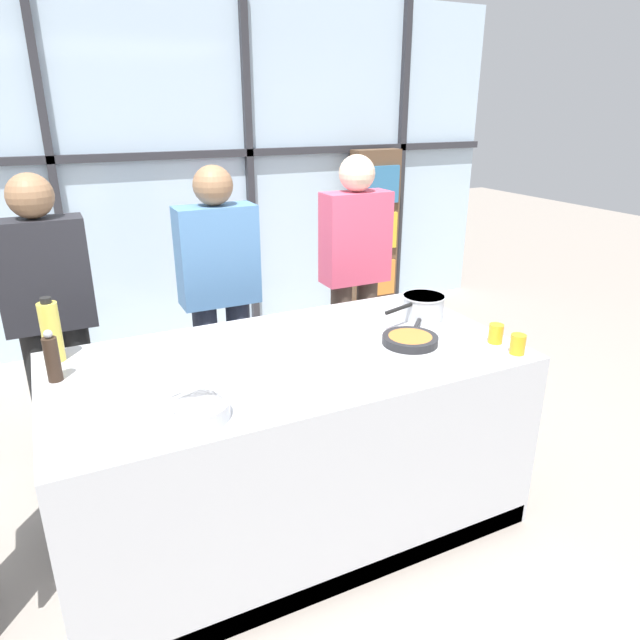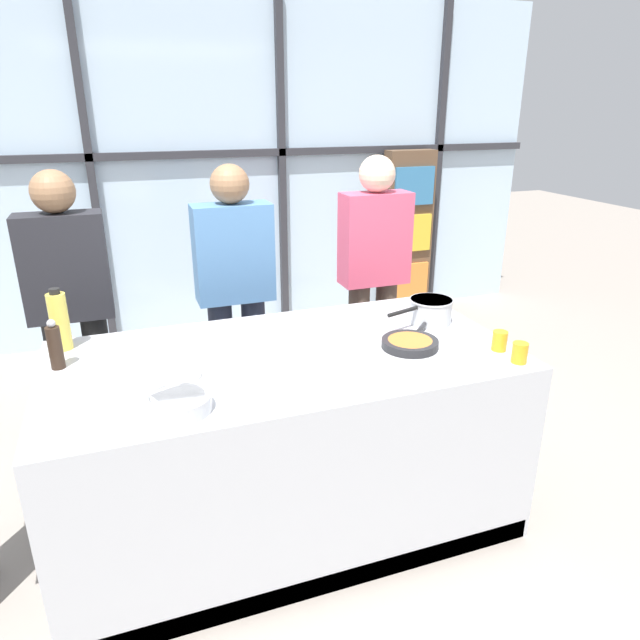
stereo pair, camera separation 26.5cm
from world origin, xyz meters
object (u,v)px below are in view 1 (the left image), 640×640
spectator_center_right (355,266)px  juice_glass_far (496,334)px  saucepan (423,306)px  pepper_grinder (52,358)px  spectator_center_left (220,287)px  spectator_far_left (50,309)px  white_plate (180,383)px  juice_glass_near (518,344)px  mixing_bowl (195,409)px  oil_bottle (51,331)px  frying_pan (410,339)px

spectator_center_right → juice_glass_far: size_ratio=18.08×
saucepan → pepper_grinder: (-1.74, 0.06, 0.03)m
spectator_center_left → juice_glass_far: (0.93, -1.33, 0.02)m
spectator_far_left → spectator_center_right: spectator_center_right is taller
white_plate → juice_glass_far: (1.42, -0.22, 0.04)m
juice_glass_near → juice_glass_far: size_ratio=1.00×
spectator_center_left → mixing_bowl: 1.48m
saucepan → oil_bottle: size_ratio=1.37×
spectator_far_left → juice_glass_near: bearing=141.5°
juice_glass_near → mixing_bowl: bearing=176.9°
spectator_center_left → frying_pan: size_ratio=4.29×
white_plate → pepper_grinder: 0.52m
mixing_bowl → juice_glass_near: (1.43, -0.08, 0.01)m
spectator_center_right → juice_glass_far: bearing=90.1°
pepper_grinder → spectator_center_left: bearing=42.5°
spectator_center_right → frying_pan: spectator_center_right is taller
frying_pan → juice_glass_far: (0.36, -0.17, 0.02)m
frying_pan → saucepan: size_ratio=0.96×
oil_bottle → juice_glass_near: (1.85, -0.82, -0.09)m
oil_bottle → pepper_grinder: size_ratio=1.31×
spectator_far_left → spectator_center_right: size_ratio=0.99×
spectator_far_left → juice_glass_far: spectator_far_left is taller
oil_bottle → juice_glass_near: bearing=-24.0°
spectator_center_right → white_plate: (-1.42, -1.11, -0.04)m
oil_bottle → mixing_bowl: bearing=-60.6°
mixing_bowl → juice_glass_far: (1.43, 0.06, 0.01)m
pepper_grinder → saucepan: bearing=-2.1°
mixing_bowl → pepper_grinder: size_ratio=1.12×
spectator_center_left → pepper_grinder: size_ratio=7.36×
spectator_far_left → white_plate: 1.19m
spectator_center_right → spectator_far_left: bearing=0.0°
saucepan → spectator_center_right: bearing=82.9°
oil_bottle → white_plate: bearing=-47.3°
saucepan → mixing_bowl: bearing=-160.1°
spectator_far_left → pepper_grinder: bearing=89.2°
juice_glass_far → spectator_center_left: bearing=124.8°
frying_pan → pepper_grinder: 1.53m
white_plate → pepper_grinder: pepper_grinder is taller
spectator_center_left → white_plate: 1.22m
frying_pan → saucepan: saucepan is taller
saucepan → pepper_grinder: pepper_grinder is taller
pepper_grinder → juice_glass_near: pepper_grinder is taller
spectator_center_left → mixing_bowl: bearing=70.1°
frying_pan → juice_glass_far: 0.40m
spectator_center_left → pepper_grinder: (-0.94, -0.86, 0.08)m
oil_bottle → juice_glass_near: oil_bottle is taller
frying_pan → saucepan: bearing=45.2°
pepper_grinder → mixing_bowl: bearing=-51.2°
spectator_center_left → oil_bottle: size_ratio=5.61×
spectator_far_left → pepper_grinder: size_ratio=7.37×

